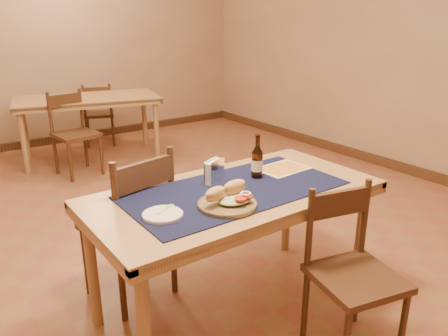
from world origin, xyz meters
TOP-DOWN VIEW (x-y plane):
  - room at (0.00, 0.00)m, footprint 6.04×7.04m
  - main_table at (0.00, -0.80)m, footprint 1.60×0.80m
  - placemat at (0.00, -0.80)m, footprint 1.20×0.60m
  - baseboard at (0.00, 0.00)m, footprint 6.00×7.00m
  - back_table at (0.34, 2.54)m, footprint 1.77×1.16m
  - chair_main_far at (-0.43, -0.36)m, footprint 0.52×0.52m
  - chair_main_near at (0.28, -1.40)m, footprint 0.48×0.48m
  - chair_back_near at (0.02, 2.09)m, footprint 0.47×0.47m
  - chair_back_far at (0.65, 3.04)m, footprint 0.50×0.50m
  - sandwich_plate at (-0.16, -0.96)m, footprint 0.30×0.30m
  - side_plate at (-0.48, -0.87)m, footprint 0.19×0.19m
  - fork at (-0.44, -0.84)m, footprint 0.12×0.07m
  - beer_bottle at (0.22, -0.72)m, footprint 0.07×0.07m
  - napkin_holder at (-0.03, -0.64)m, footprint 0.16×0.11m
  - menu_card at (0.44, -0.70)m, footprint 0.32×0.24m

SIDE VIEW (x-z plane):
  - baseboard at x=0.00m, z-range 0.00..0.10m
  - chair_back_far at x=0.65m, z-range 0.02..0.85m
  - chair_main_near at x=0.28m, z-range 0.02..0.88m
  - chair_back_near at x=0.02m, z-range 0.02..0.92m
  - chair_main_far at x=-0.43m, z-range 0.02..0.97m
  - main_table at x=0.00m, z-range 0.29..1.04m
  - back_table at x=0.34m, z-range 0.29..1.04m
  - placemat at x=0.00m, z-range 0.75..0.76m
  - menu_card at x=0.44m, z-range 0.76..0.76m
  - side_plate at x=-0.48m, z-range 0.76..0.77m
  - fork at x=-0.44m, z-range 0.77..0.77m
  - sandwich_plate at x=-0.16m, z-range 0.73..0.84m
  - napkin_holder at x=-0.03m, z-range 0.75..0.89m
  - beer_bottle at x=0.22m, z-range 0.72..0.98m
  - room at x=0.00m, z-range -0.02..2.82m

